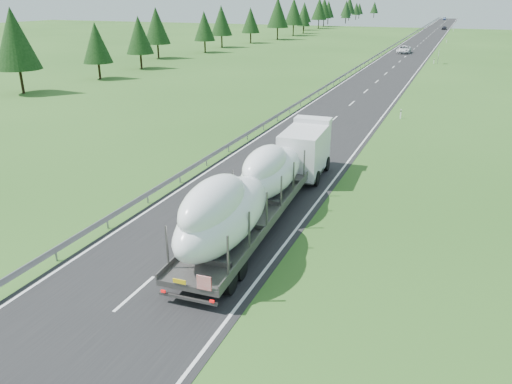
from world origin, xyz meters
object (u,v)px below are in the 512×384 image
at_px(highway_sign, 439,54).
at_px(distant_car_dark, 444,28).
at_px(distant_van, 404,49).
at_px(boat_truck, 260,183).
at_px(distant_car_blue, 444,19).

height_order(highway_sign, distant_car_dark, highway_sign).
relative_size(highway_sign, distant_van, 0.44).
relative_size(boat_truck, distant_car_blue, 4.99).
xyz_separation_m(distant_van, distant_car_blue, (-0.20, 180.80, -0.14)).
bearing_deg(distant_car_dark, highway_sign, -83.04).
bearing_deg(highway_sign, distant_car_dark, 92.25).
distance_m(highway_sign, distant_van, 19.24).
relative_size(highway_sign, boat_truck, 0.12).
height_order(distant_car_dark, distant_car_blue, distant_car_blue).
relative_size(highway_sign, distant_car_blue, 0.62).
relative_size(boat_truck, distant_van, 3.48).
distance_m(highway_sign, distant_car_dark, 111.05).
distance_m(distant_car_dark, distant_car_blue, 87.23).
xyz_separation_m(highway_sign, distant_car_blue, (-8.61, 198.08, -1.12)).
distance_m(boat_truck, distant_car_dark, 190.97).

